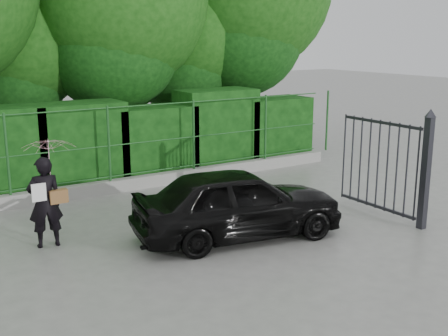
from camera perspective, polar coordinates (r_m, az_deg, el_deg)
ground at (r=9.76m, az=-3.86°, el=-8.96°), size 80.00×80.00×0.00m
kerb at (r=13.64m, az=-12.98°, el=-2.10°), size 14.00×0.25×0.30m
fence at (r=13.47m, az=-12.33°, el=2.34°), size 14.13×0.06×1.80m
hedge at (r=14.38m, az=-14.35°, el=2.11°), size 14.20×1.20×2.22m
trees at (r=16.62m, az=-13.89°, el=16.14°), size 17.10×6.15×8.08m
gate at (r=11.72m, az=18.00°, el=0.31°), size 0.22×2.33×2.36m
woman at (r=10.37m, az=-17.42°, el=-0.81°), size 0.93×0.94×1.94m
car at (r=10.44m, az=1.43°, el=-3.55°), size 4.14×2.25×1.34m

